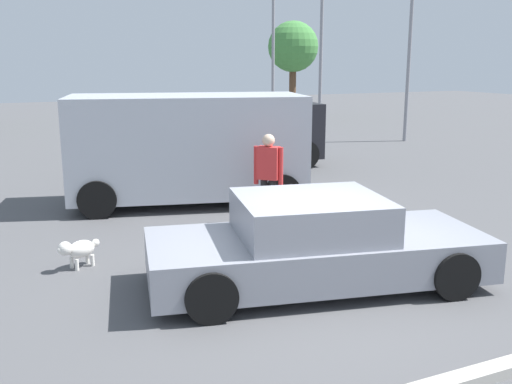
% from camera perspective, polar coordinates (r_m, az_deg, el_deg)
% --- Properties ---
extents(ground_plane, '(80.00, 80.00, 0.00)m').
position_cam_1_polar(ground_plane, '(7.92, 5.69, -9.75)').
color(ground_plane, '#515154').
extents(sedan_foreground, '(4.85, 2.71, 1.25)m').
position_cam_1_polar(sedan_foreground, '(7.97, 5.82, -5.18)').
color(sedan_foreground, gray).
rests_on(sedan_foreground, ground_plane).
extents(dog, '(0.64, 0.41, 0.46)m').
position_cam_1_polar(dog, '(9.04, -17.08, -5.40)').
color(dog, white).
rests_on(dog, ground_plane).
extents(van_white, '(5.26, 3.27, 2.32)m').
position_cam_1_polar(van_white, '(12.53, -6.68, 4.54)').
color(van_white, '#B2B7C1').
rests_on(van_white, ground_plane).
extents(suv_dark, '(4.79, 2.54, 1.82)m').
position_cam_1_polar(suv_dark, '(16.90, -1.69, 5.90)').
color(suv_dark, black).
rests_on(suv_dark, ground_plane).
extents(pedestrian, '(0.46, 0.45, 1.71)m').
position_cam_1_polar(pedestrian, '(10.82, 1.22, 2.10)').
color(pedestrian, black).
rests_on(pedestrian, ground_plane).
extents(parking_curb, '(9.63, 0.20, 0.12)m').
position_cam_1_polar(parking_curb, '(6.04, 18.72, -17.39)').
color(parking_curb, '#B7B2A8').
rests_on(parking_curb, ground_plane).
extents(light_post_near, '(0.44, 0.44, 7.13)m').
position_cam_1_polar(light_post_near, '(23.04, 15.05, 16.70)').
color(light_post_near, gray).
rests_on(light_post_near, ground_plane).
extents(light_post_mid, '(0.44, 0.44, 6.50)m').
position_cam_1_polar(light_post_mid, '(24.08, 6.47, 15.99)').
color(light_post_mid, gray).
rests_on(light_post_mid, ground_plane).
extents(light_post_far, '(0.44, 0.44, 6.97)m').
position_cam_1_polar(light_post_far, '(27.10, 1.71, 16.27)').
color(light_post_far, gray).
rests_on(light_post_far, ground_plane).
extents(tree_back_left, '(2.64, 2.64, 5.06)m').
position_cam_1_polar(tree_back_left, '(31.39, 3.66, 13.99)').
color(tree_back_left, brown).
rests_on(tree_back_left, ground_plane).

